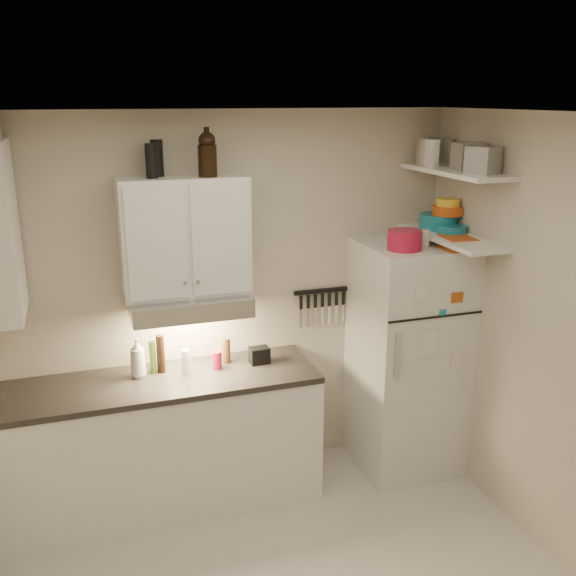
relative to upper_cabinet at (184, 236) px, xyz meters
name	(u,v)px	position (x,y,z in m)	size (l,w,h in m)	color
ceiling	(299,112)	(0.30, -1.33, 0.78)	(3.20, 3.00, 0.02)	white
back_wall	(227,302)	(0.30, 0.18, -0.53)	(3.20, 0.02, 2.60)	#BFB5A3
right_wall	(569,353)	(1.91, -1.33, -0.53)	(0.02, 3.00, 2.60)	#BFB5A3
base_cabinet	(160,446)	(-0.25, -0.14, -1.39)	(2.10, 0.60, 0.88)	white
countertop	(156,383)	(-0.25, -0.14, -0.93)	(2.10, 0.62, 0.04)	#2C2825
upper_cabinet	(184,236)	(0.00, 0.00, 0.00)	(0.80, 0.33, 0.75)	white
range_hood	(189,304)	(0.00, -0.06, -0.44)	(0.76, 0.46, 0.12)	silver
fridge	(407,358)	(1.55, -0.18, -0.98)	(0.70, 0.68, 1.70)	silver
shelf_hi	(455,172)	(1.75, -0.31, 0.38)	(0.30, 0.95, 0.03)	white
shelf_lo	(450,237)	(1.75, -0.31, -0.07)	(0.30, 0.95, 0.03)	white
knife_strip	(321,291)	(1.00, 0.15, -0.51)	(0.42, 0.02, 0.03)	black
dutch_oven	(405,240)	(1.40, -0.31, -0.06)	(0.23, 0.23, 0.13)	#AB1434
book_stack	(457,243)	(1.75, -0.40, -0.08)	(0.19, 0.24, 0.08)	#B14D16
spice_jar	(424,239)	(1.57, -0.27, -0.07)	(0.07, 0.07, 0.11)	silver
stock_pot	(434,152)	(1.76, -0.01, 0.48)	(0.25, 0.25, 0.18)	silver
tin_a	(469,156)	(1.79, -0.39, 0.48)	(0.18, 0.16, 0.18)	#AAAAAD
tin_b	(483,160)	(1.77, -0.57, 0.47)	(0.17, 0.17, 0.17)	#AAAAAD
bowl_teal	(438,221)	(1.78, -0.09, 0.00)	(0.26, 0.26, 0.11)	teal
bowl_orange	(448,210)	(1.82, -0.14, 0.09)	(0.21, 0.21, 0.06)	#CE5113
bowl_yellow	(448,202)	(1.82, -0.14, 0.14)	(0.16, 0.16, 0.05)	yellow
plates	(451,229)	(1.79, -0.24, -0.02)	(0.21, 0.21, 0.05)	teal
growler_a	(207,154)	(0.15, -0.07, 0.51)	(0.12, 0.12, 0.28)	black
growler_b	(209,158)	(0.17, -0.06, 0.49)	(0.10, 0.10, 0.23)	black
thermos_a	(157,158)	(-0.14, 0.04, 0.49)	(0.08, 0.08, 0.22)	black
thermos_b	(151,161)	(-0.18, -0.05, 0.48)	(0.07, 0.07, 0.21)	black
soap_bottle	(137,355)	(-0.35, -0.05, -0.76)	(0.12, 0.12, 0.30)	white
pepper_mill	(226,350)	(0.25, 0.00, -0.82)	(0.06, 0.06, 0.18)	brown
oil_bottle	(153,357)	(-0.25, -0.01, -0.79)	(0.04, 0.04, 0.22)	#365715
vinegar_bottle	(161,354)	(-0.20, -0.02, -0.78)	(0.05, 0.05, 0.26)	black
clear_bottle	(186,362)	(-0.05, -0.09, -0.82)	(0.06, 0.06, 0.17)	silver
red_jar	(217,360)	(0.17, -0.09, -0.84)	(0.06, 0.06, 0.12)	#AB1434
caddy	(259,355)	(0.46, -0.08, -0.85)	(0.13, 0.09, 0.11)	black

